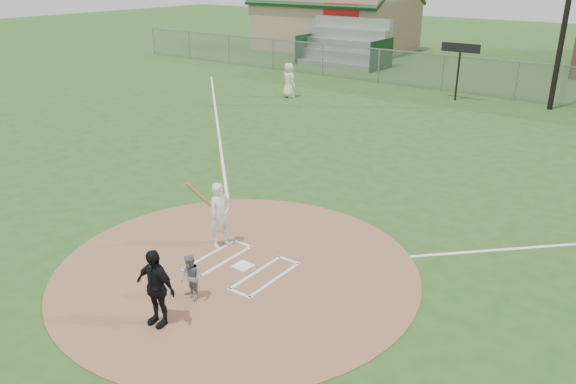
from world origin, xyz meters
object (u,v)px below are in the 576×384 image
Objects in this scene: home_plate at (243,266)px; batter_at_plate at (220,215)px; ondeck_player at (289,80)px; umpire at (155,287)px; catcher at (191,278)px.

batter_at_plate is (-1.14, 0.50, 0.83)m from home_plate.
batter_at_plate is at bearing 156.20° from home_plate.
ondeck_player reaches higher than home_plate.
batter_at_plate is at bearing 107.57° from umpire.
catcher is 0.56× the size of ondeck_player.
ondeck_player is at bearing 133.85° from catcher.
ondeck_player is 17.39m from batter_at_plate.
home_plate is at bearing 88.55° from umpire.
catcher is at bearing -61.82° from batter_at_plate.
batter_at_plate reaches higher than umpire.
home_plate is 0.23× the size of batter_at_plate.
ondeck_player is at bearing 122.96° from home_plate.
batter_at_plate reaches higher than catcher.
catcher is at bearing 141.16° from ondeck_player.
ondeck_player is at bearing 120.71° from batter_at_plate.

